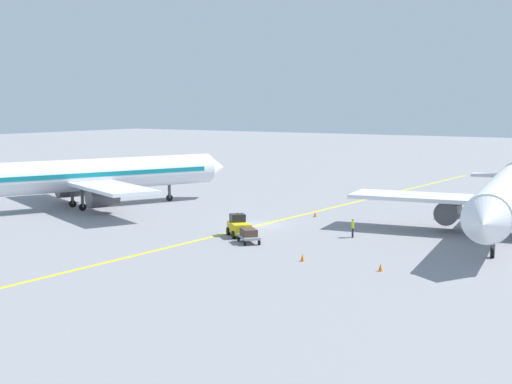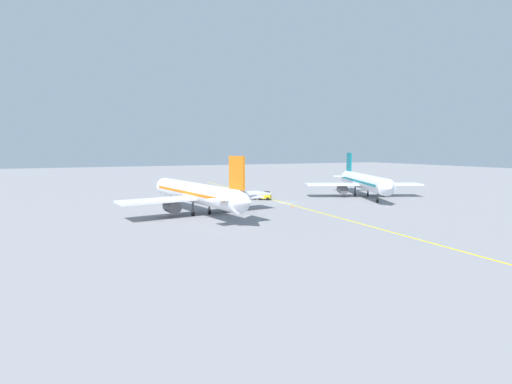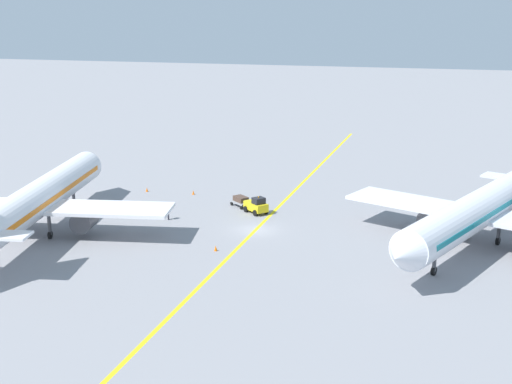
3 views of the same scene
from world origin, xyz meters
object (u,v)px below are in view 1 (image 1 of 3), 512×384
object	(u,v)px
airplane_adjacent_stand	(505,195)
traffic_cone_near_nose	(315,214)
baggage_tug_white	(239,226)
ground_crew_worker	(353,227)
airplane_at_gate	(90,176)
baggage_cart_trailing	(249,234)
traffic_cone_mid_apron	(302,258)
traffic_cone_by_wingtip	(380,267)

from	to	relation	value
airplane_adjacent_stand	traffic_cone_near_nose	world-z (taller)	airplane_adjacent_stand
baggage_tug_white	ground_crew_worker	xyz separation A→B (m)	(8.84, 4.99, 0.01)
airplane_adjacent_stand	ground_crew_worker	size ratio (longest dim) A/B	21.11
airplane_at_gate	baggage_cart_trailing	size ratio (longest dim) A/B	11.75
ground_crew_worker	traffic_cone_mid_apron	bearing A→B (deg)	-84.85
airplane_at_gate	ground_crew_worker	size ratio (longest dim) A/B	20.17
ground_crew_worker	traffic_cone_by_wingtip	xyz separation A→B (m)	(7.21, -10.64, -0.63)
traffic_cone_by_wingtip	traffic_cone_near_nose	bearing A→B (deg)	129.11
baggage_cart_trailing	traffic_cone_by_wingtip	xyz separation A→B (m)	(13.55, -3.50, -0.49)
airplane_at_gate	airplane_adjacent_stand	xyz separation A→B (m)	(44.01, 7.79, 0.00)
baggage_tug_white	baggage_cart_trailing	xyz separation A→B (m)	(2.50, -2.16, -0.14)
airplane_adjacent_stand	traffic_cone_near_nose	distance (m)	19.70
airplane_at_gate	baggage_tug_white	bearing A→B (deg)	-12.35
baggage_tug_white	airplane_adjacent_stand	bearing A→B (deg)	33.28
airplane_adjacent_stand	baggage_tug_white	world-z (taller)	airplane_adjacent_stand
airplane_at_gate	traffic_cone_near_nose	size ratio (longest dim) A/B	61.60
baggage_cart_trailing	traffic_cone_near_nose	xyz separation A→B (m)	(-1.99, 15.62, -0.49)
airplane_at_gate	traffic_cone_by_wingtip	distance (m)	41.76
airplane_at_gate	ground_crew_worker	world-z (taller)	airplane_at_gate
baggage_cart_trailing	traffic_cone_near_nose	bearing A→B (deg)	97.25
baggage_tug_white	baggage_cart_trailing	distance (m)	3.30
ground_crew_worker	traffic_cone_near_nose	size ratio (longest dim) A/B	3.05
airplane_at_gate	traffic_cone_by_wingtip	world-z (taller)	airplane_at_gate
airplane_at_gate	baggage_tug_white	world-z (taller)	airplane_at_gate
traffic_cone_by_wingtip	traffic_cone_mid_apron	bearing A→B (deg)	-178.30
airplane_adjacent_stand	airplane_at_gate	bearing A→B (deg)	-169.97
ground_crew_worker	airplane_adjacent_stand	bearing A→B (deg)	36.13
traffic_cone_near_nose	ground_crew_worker	bearing A→B (deg)	-45.50
ground_crew_worker	traffic_cone_by_wingtip	size ratio (longest dim) A/B	3.05
traffic_cone_mid_apron	traffic_cone_by_wingtip	distance (m)	6.24
airplane_adjacent_stand	ground_crew_worker	bearing A→B (deg)	-143.87
ground_crew_worker	traffic_cone_by_wingtip	distance (m)	12.87
airplane_at_gate	baggage_tug_white	size ratio (longest dim) A/B	10.42
baggage_cart_trailing	ground_crew_worker	size ratio (longest dim) A/B	1.72
baggage_tug_white	ground_crew_worker	distance (m)	10.15
baggage_cart_trailing	traffic_cone_by_wingtip	world-z (taller)	baggage_cart_trailing
traffic_cone_mid_apron	baggage_cart_trailing	bearing A→B (deg)	153.29
baggage_cart_trailing	ground_crew_worker	world-z (taller)	ground_crew_worker
traffic_cone_near_nose	traffic_cone_mid_apron	xyz separation A→B (m)	(9.31, -19.30, 0.00)
airplane_adjacent_stand	baggage_tug_white	size ratio (longest dim) A/B	10.91
baggage_cart_trailing	ground_crew_worker	bearing A→B (deg)	48.39
ground_crew_worker	traffic_cone_mid_apron	distance (m)	10.89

